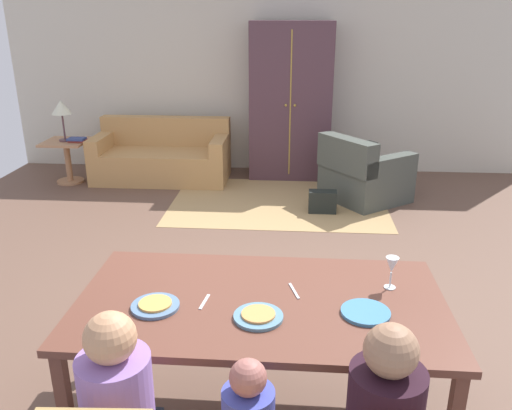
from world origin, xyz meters
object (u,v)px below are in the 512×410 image
Objects in this scene: plate_near_woman at (366,312)px; wine_glass at (392,266)px; dining_table at (261,310)px; plate_near_child at (258,317)px; book_upper at (76,139)px; plate_near_man at (155,306)px; couch at (162,158)px; book_lower at (78,141)px; side_table at (67,155)px; table_lamp at (61,109)px; handbag at (322,202)px; armoire at (291,102)px; armchair at (363,175)px.

wine_glass is (0.17, 0.28, 0.12)m from plate_near_woman.
plate_near_child is at bearing -90.00° from dining_table.
book_upper is at bearing 130.81° from wine_glass.
dining_table is at bearing 12.58° from plate_near_man.
wine_glass is at bearing -61.05° from couch.
plate_near_man is 1.14× the size of book_lower.
wine_glass reaches higher than side_table.
table_lamp is at bearing 162.87° from book_upper.
table_lamp is at bearing 165.21° from handbag.
plate_near_woman reaches higher than side_table.
plate_near_man is 1.00× the size of plate_near_child.
armoire reaches higher than book_upper.
handbag is (-0.04, 3.41, -0.64)m from plate_near_woman.
table_lamp is (-3.00, -0.55, -0.04)m from armoire.
wine_glass is 0.09× the size of armoire.
wine_glass is at bearing 14.35° from dining_table.
plate_near_child is 1.14× the size of book_upper.
plate_near_man is 0.54m from plate_near_child.
dining_table is 8.89× the size of book_lower.
book_lower is at bearing 123.09° from dining_table.
wine_glass is (1.24, 0.30, 0.12)m from plate_near_man.
dining_table is at bearing -104.91° from armchair.
table_lamp is at bearing 128.65° from plate_near_woman.
table_lamp reaches higher than book_lower.
book_lower is (-3.42, 3.99, -0.30)m from wine_glass.
plate_near_woman is 0.14× the size of couch.
plate_near_man reaches higher than book_lower.
plate_near_woman is at bearing -10.54° from dining_table.
armoire is at bearing 12.06° from book_upper.
armchair is at bearing 83.12° from plate_near_woman.
wine_glass is at bearing -49.19° from book_upper.
book_lower is at bearing 165.00° from handbag.
plate_near_man is 4.82m from book_lower.
plate_near_child is at bearing -6.37° from plate_near_man.
book_upper is 3.37m from handbag.
plate_near_woman reaches higher than dining_table.
plate_near_man reaches higher than book_upper.
book_upper reaches higher than side_table.
dining_table is 8.89× the size of book_upper.
table_lamp is 0.43m from book_upper.
plate_near_woman is 0.46× the size of table_lamp.
side_table is (-3.45, 4.31, -0.39)m from plate_near_woman.
table_lamp is 2.45× the size of book_lower.
handbag is (-0.21, 3.13, -0.76)m from wine_glass.
plate_near_child is 1.14× the size of book_lower.
book_lower is at bearing 127.31° from plate_near_woman.
couch is at bearing 115.77° from plate_near_woman.
armchair is at bearing -6.30° from table_lamp.
couch is (-2.21, 4.57, -0.47)m from plate_near_woman.
plate_near_man is 0.21× the size of armchair.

